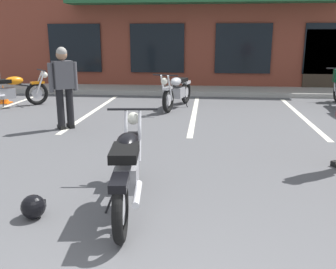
# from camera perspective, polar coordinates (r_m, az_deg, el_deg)

# --- Properties ---
(ground_plane) EXTENTS (80.00, 80.00, 0.00)m
(ground_plane) POSITION_cam_1_polar(r_m,az_deg,el_deg) (5.56, 2.43, -5.13)
(ground_plane) COLOR #515154
(sidewalk_kerb) EXTENTS (22.00, 1.80, 0.14)m
(sidewalk_kerb) POSITION_cam_1_polar(r_m,az_deg,el_deg) (13.02, 4.61, 6.68)
(sidewalk_kerb) COLOR #A8A59E
(sidewalk_kerb) RESTS_ON ground_plane
(brick_storefront_building) EXTENTS (15.08, 7.07, 3.79)m
(brick_storefront_building) POSITION_cam_1_polar(r_m,az_deg,el_deg) (16.70, 5.11, 14.74)
(brick_storefront_building) COLOR brown
(brick_storefront_building) RESTS_ON ground_plane
(painted_stall_lines) EXTENTS (10.50, 4.80, 0.01)m
(painted_stall_lines) POSITION_cam_1_polar(r_m,az_deg,el_deg) (9.49, 4.00, 3.25)
(painted_stall_lines) COLOR silver
(painted_stall_lines) RESTS_ON ground_plane
(motorcycle_foreground_classic) EXTENTS (0.69, 2.11, 0.98)m
(motorcycle_foreground_classic) POSITION_cam_1_polar(r_m,az_deg,el_deg) (4.23, -6.15, -5.07)
(motorcycle_foreground_classic) COLOR black
(motorcycle_foreground_classic) RESTS_ON ground_plane
(motorcycle_red_sportbike) EXTENTS (0.87, 2.07, 0.98)m
(motorcycle_red_sportbike) POSITION_cam_1_polar(r_m,az_deg,el_deg) (10.12, 1.41, 6.64)
(motorcycle_red_sportbike) COLOR black
(motorcycle_red_sportbike) RESTS_ON ground_plane
(motorcycle_blue_standard) EXTENTS (1.67, 1.63, 0.98)m
(motorcycle_blue_standard) POSITION_cam_1_polar(r_m,az_deg,el_deg) (10.99, -22.74, 6.16)
(motorcycle_blue_standard) COLOR black
(motorcycle_blue_standard) RESTS_ON ground_plane
(person_in_shorts_foreground) EXTENTS (0.52, 0.47, 1.68)m
(person_in_shorts_foreground) POSITION_cam_1_polar(r_m,az_deg,el_deg) (8.01, -15.55, 7.48)
(person_in_shorts_foreground) COLOR black
(person_in_shorts_foreground) RESTS_ON ground_plane
(helmet_on_pavement) EXTENTS (0.26, 0.26, 0.26)m
(helmet_on_pavement) POSITION_cam_1_polar(r_m,az_deg,el_deg) (4.32, -19.73, -10.25)
(helmet_on_pavement) COLOR black
(helmet_on_pavement) RESTS_ON ground_plane
(traffic_cone) EXTENTS (0.34, 0.34, 0.53)m
(traffic_cone) POSITION_cam_1_polar(r_m,az_deg,el_deg) (11.81, -23.64, 5.58)
(traffic_cone) COLOR orange
(traffic_cone) RESTS_ON ground_plane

